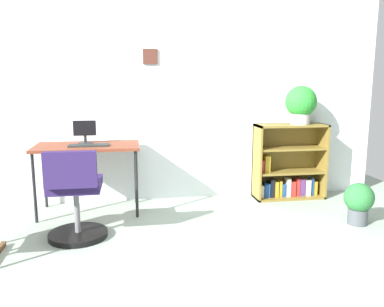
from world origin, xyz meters
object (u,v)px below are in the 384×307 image
(office_chair, at_px, (75,200))
(potted_plant_on_shelf, at_px, (301,103))
(bookshelf_low, at_px, (287,166))
(desk, at_px, (87,150))
(potted_plant_floor, at_px, (359,201))
(keyboard, at_px, (89,145))
(monitor, at_px, (85,132))

(office_chair, bearing_deg, potted_plant_on_shelf, 20.44)
(office_chair, bearing_deg, bookshelf_low, 22.45)
(desk, height_order, potted_plant_floor, desk)
(keyboard, height_order, office_chair, office_chair)
(desk, height_order, office_chair, office_chair)
(desk, bearing_deg, monitor, 104.72)
(keyboard, bearing_deg, desk, 108.03)
(monitor, xyz_separation_m, potted_plant_on_shelf, (2.43, 0.04, 0.27))
(keyboard, bearing_deg, potted_plant_on_shelf, 5.57)
(monitor, height_order, office_chair, monitor)
(office_chair, xyz_separation_m, potted_plant_floor, (2.66, -0.03, -0.13))
(monitor, distance_m, potted_plant_floor, 2.86)
(desk, bearing_deg, office_chair, -93.15)
(keyboard, xyz_separation_m, bookshelf_low, (2.26, 0.28, -0.35))
(office_chair, relative_size, potted_plant_on_shelf, 1.86)
(keyboard, distance_m, potted_plant_floor, 2.73)
(monitor, height_order, potted_plant_floor, monitor)
(desk, relative_size, keyboard, 2.65)
(desk, xyz_separation_m, keyboard, (0.03, -0.08, 0.07))
(keyboard, height_order, bookshelf_low, bookshelf_low)
(bookshelf_low, bearing_deg, monitor, -177.67)
(office_chair, bearing_deg, monitor, 89.15)
(keyboard, distance_m, office_chair, 0.78)
(bookshelf_low, relative_size, potted_plant_floor, 2.14)
(keyboard, bearing_deg, potted_plant_floor, -15.31)
(monitor, xyz_separation_m, potted_plant_floor, (2.64, -0.90, -0.62))
(monitor, bearing_deg, keyboard, -73.86)
(office_chair, distance_m, potted_plant_floor, 2.66)
(bookshelf_low, height_order, potted_plant_floor, bookshelf_low)
(monitor, height_order, bookshelf_low, monitor)
(office_chair, xyz_separation_m, potted_plant_on_shelf, (2.44, 0.91, 0.76))
(monitor, relative_size, keyboard, 0.60)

